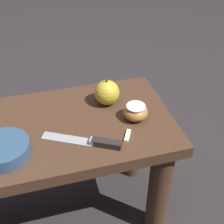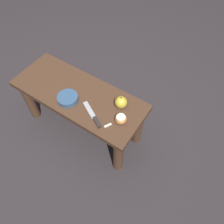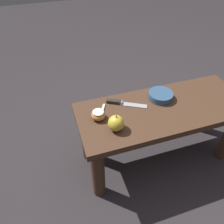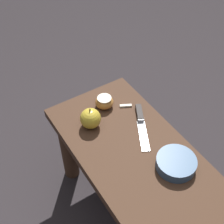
{
  "view_description": "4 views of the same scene",
  "coord_description": "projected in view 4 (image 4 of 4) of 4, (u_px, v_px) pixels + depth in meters",
  "views": [
    {
      "loc": [
        -0.11,
        0.76,
        1.08
      ],
      "look_at": [
        -0.31,
        0.02,
        0.49
      ],
      "focal_mm": 50.0,
      "sensor_mm": 36.0,
      "label": 1
    },
    {
      "loc": [
        -0.77,
        0.71,
        1.66
      ],
      "look_at": [
        -0.31,
        0.02,
        0.49
      ],
      "focal_mm": 35.0,
      "sensor_mm": 36.0,
      "label": 2
    },
    {
      "loc": [
        -0.58,
        -0.81,
        1.28
      ],
      "look_at": [
        -0.31,
        0.02,
        0.49
      ],
      "focal_mm": 35.0,
      "sensor_mm": 36.0,
      "label": 3
    },
    {
      "loc": [
        0.44,
        -0.46,
        1.41
      ],
      "look_at": [
        -0.31,
        0.02,
        0.49
      ],
      "focal_mm": 50.0,
      "sensor_mm": 36.0,
      "label": 4
    }
  ],
  "objects": [
    {
      "name": "apple_slice_near_knife",
      "position": [
        126.0,
        106.0,
        1.35
      ],
      "size": [
        0.04,
        0.05,
        0.01
      ],
      "color": "white",
      "rests_on": "wooden_bench"
    },
    {
      "name": "bowl",
      "position": [
        176.0,
        163.0,
        1.12
      ],
      "size": [
        0.15,
        0.15,
        0.04
      ],
      "color": "#335175",
      "rests_on": "wooden_bench"
    },
    {
      "name": "wooden_bench",
      "position": [
        151.0,
        188.0,
        1.19
      ],
      "size": [
        1.01,
        0.4,
        0.45
      ],
      "color": "#472D1E",
      "rests_on": "ground_plane"
    },
    {
      "name": "knife",
      "position": [
        141.0,
        120.0,
        1.29
      ],
      "size": [
        0.22,
        0.14,
        0.02
      ],
      "rotation": [
        0.0,
        0.0,
        -0.5
      ],
      "color": "#9EA0A5",
      "rests_on": "wooden_bench"
    },
    {
      "name": "apple_whole",
      "position": [
        91.0,
        118.0,
        1.24
      ],
      "size": [
        0.08,
        0.08,
        0.1
      ],
      "color": "gold",
      "rests_on": "wooden_bench"
    },
    {
      "name": "apple_cut",
      "position": [
        104.0,
        102.0,
        1.33
      ],
      "size": [
        0.08,
        0.08,
        0.05
      ],
      "color": "#B27233",
      "rests_on": "wooden_bench"
    }
  ]
}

